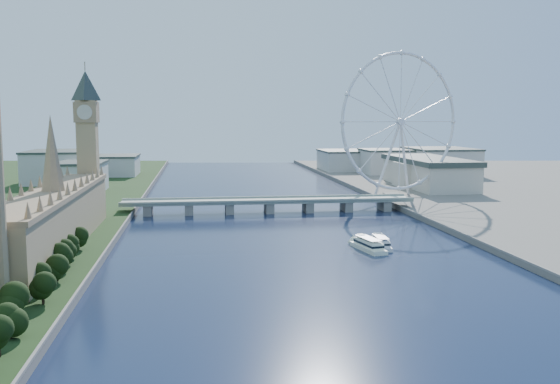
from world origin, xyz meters
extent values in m
plane|color=#1A2648|center=(0.00, 0.00, 0.00)|extent=(2000.00, 2000.00, 0.00)
cube|color=tan|center=(-128.00, 170.00, 17.00)|extent=(24.00, 200.00, 28.00)
cone|color=#937A59|center=(-128.00, 170.00, 53.00)|extent=(12.00, 12.00, 40.00)
cube|color=tan|center=(-128.00, 278.00, 43.00)|extent=(13.00, 13.00, 80.00)
cube|color=#937A59|center=(-128.00, 278.00, 75.00)|extent=(15.00, 15.00, 14.00)
pyramid|color=#2D3833|center=(-128.00, 278.00, 103.00)|extent=(20.02, 20.02, 20.00)
cube|color=gray|center=(0.00, 300.00, 8.50)|extent=(220.00, 22.00, 2.00)
cube|color=gray|center=(-90.00, 300.00, 3.75)|extent=(6.00, 20.00, 7.50)
cube|color=gray|center=(-60.00, 300.00, 3.75)|extent=(6.00, 20.00, 7.50)
cube|color=gray|center=(-30.00, 300.00, 3.75)|extent=(6.00, 20.00, 7.50)
cube|color=gray|center=(0.00, 300.00, 3.75)|extent=(6.00, 20.00, 7.50)
cube|color=gray|center=(30.00, 300.00, 3.75)|extent=(6.00, 20.00, 7.50)
cube|color=gray|center=(60.00, 300.00, 3.75)|extent=(6.00, 20.00, 7.50)
cube|color=gray|center=(90.00, 300.00, 3.75)|extent=(6.00, 20.00, 7.50)
torus|color=silver|center=(120.00, 355.00, 68.00)|extent=(113.60, 39.12, 118.60)
cylinder|color=silver|center=(120.00, 355.00, 68.00)|extent=(7.25, 6.61, 6.00)
cube|color=gray|center=(117.00, 365.00, 4.00)|extent=(14.00, 10.00, 2.00)
cube|color=beige|center=(-160.00, 430.00, 16.00)|extent=(40.00, 60.00, 26.00)
cube|color=beige|center=(-200.00, 520.00, 19.00)|extent=(60.00, 80.00, 32.00)
cube|color=beige|center=(-150.00, 600.00, 14.00)|extent=(50.00, 70.00, 22.00)
cube|color=beige|center=(180.00, 580.00, 17.00)|extent=(60.00, 60.00, 28.00)
cube|color=beige|center=(240.00, 560.00, 18.00)|extent=(70.00, 90.00, 30.00)
cube|color=beige|center=(140.00, 640.00, 15.00)|extent=(60.00, 80.00, 24.00)
camera|label=1|loc=(-53.20, -164.80, 71.04)|focal=40.00mm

